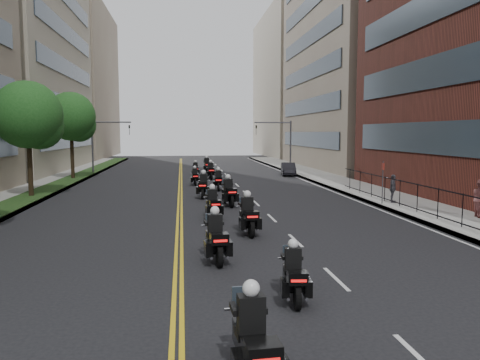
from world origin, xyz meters
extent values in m
cube|color=gray|center=(12.00, 25.00, 0.07)|extent=(4.00, 90.00, 0.15)
cube|color=gray|center=(-12.00, 25.00, 0.07)|extent=(4.00, 90.00, 0.15)
cube|color=#143714|center=(-11.20, 25.00, 0.17)|extent=(2.00, 90.00, 0.04)
cube|color=#333F4C|center=(13.95, 17.00, 3.50)|extent=(0.12, 25.80, 1.80)
cube|color=#333F4C|center=(13.95, 17.00, 7.50)|extent=(0.12, 25.80, 1.80)
cube|color=#333F4C|center=(13.95, 17.00, 11.50)|extent=(0.12, 25.80, 1.80)
cube|color=gray|center=(21.50, 48.00, 15.00)|extent=(15.00, 28.00, 30.00)
cube|color=#333F4C|center=(13.95, 48.00, 3.50)|extent=(0.12, 24.08, 1.80)
cube|color=#333F4C|center=(13.95, 48.00, 7.50)|extent=(0.12, 24.08, 1.80)
cube|color=#333F4C|center=(13.95, 48.00, 11.50)|extent=(0.12, 24.08, 1.80)
cube|color=#333F4C|center=(13.95, 48.00, 15.50)|extent=(0.12, 24.08, 1.80)
cube|color=#333F4C|center=(13.95, 48.00, 19.50)|extent=(0.12, 24.08, 1.80)
cube|color=#A69E86|center=(21.50, 78.00, 13.00)|extent=(15.00, 28.00, 26.00)
cube|color=#333F4C|center=(-13.95, 48.00, 3.50)|extent=(0.12, 24.08, 1.80)
cube|color=#333F4C|center=(-13.95, 48.00, 7.50)|extent=(0.12, 24.08, 1.80)
cube|color=#333F4C|center=(-13.95, 48.00, 11.50)|extent=(0.12, 24.08, 1.80)
cube|color=#333F4C|center=(-13.95, 48.00, 15.50)|extent=(0.12, 24.08, 1.80)
cube|color=gray|center=(-22.00, 78.00, 13.00)|extent=(16.00, 28.00, 26.00)
cube|color=black|center=(11.00, 12.00, 1.60)|extent=(0.05, 28.00, 0.05)
cube|color=black|center=(11.00, 12.00, 0.30)|extent=(0.05, 28.00, 0.05)
cylinder|color=#322316|center=(-11.20, 24.00, 2.55)|extent=(0.32, 0.32, 5.11)
sphere|color=#1C4E1A|center=(-11.20, 24.00, 5.47)|extent=(4.40, 4.40, 4.40)
sphere|color=#1C4E1A|center=(-10.60, 24.40, 4.75)|extent=(3.08, 3.08, 3.08)
cylinder|color=#322316|center=(-11.20, 36.00, 2.69)|extent=(0.32, 0.32, 5.39)
sphere|color=#1C4E1A|center=(-11.20, 36.00, 5.78)|extent=(4.40, 4.40, 4.40)
sphere|color=#1C4E1A|center=(-10.60, 36.40, 5.00)|extent=(3.08, 3.08, 3.08)
cylinder|color=#3F3F44|center=(10.50, 42.00, 2.80)|extent=(0.18, 0.18, 5.60)
cylinder|color=#3F3F44|center=(8.50, 42.00, 5.40)|extent=(4.00, 0.14, 0.14)
imported|color=black|center=(6.70, 42.00, 4.60)|extent=(0.16, 0.20, 1.00)
cylinder|color=#3F3F44|center=(-10.50, 42.00, 2.80)|extent=(0.18, 0.18, 5.60)
cylinder|color=#3F3F44|center=(-8.50, 42.00, 5.40)|extent=(4.00, 0.14, 0.14)
imported|color=black|center=(-6.70, 42.00, 4.60)|extent=(0.16, 0.20, 1.00)
cylinder|color=black|center=(-0.18, 0.52, 0.36)|extent=(0.19, 0.73, 0.73)
cube|color=black|center=(-0.13, -0.33, 0.66)|extent=(0.53, 1.46, 0.43)
cube|color=silver|center=(-0.14, -0.28, 0.42)|extent=(0.44, 0.61, 0.32)
cube|color=black|center=(-0.08, -1.18, 0.92)|extent=(0.58, 0.48, 0.34)
cube|color=black|center=(-0.14, -0.28, 1.19)|extent=(0.49, 0.33, 0.66)
sphere|color=silver|center=(-0.14, -0.27, 1.64)|extent=(0.31, 0.31, 0.31)
cylinder|color=black|center=(1.46, 2.77, 0.32)|extent=(0.19, 0.65, 0.64)
cylinder|color=black|center=(1.61, 4.27, 0.32)|extent=(0.19, 0.65, 0.64)
cube|color=black|center=(1.53, 3.52, 0.59)|extent=(0.52, 1.31, 0.38)
cube|color=silver|center=(1.54, 3.57, 0.37)|extent=(0.41, 0.55, 0.28)
cube|color=black|center=(1.46, 2.77, 0.81)|extent=(0.53, 0.44, 0.30)
cube|color=red|center=(1.44, 2.57, 0.79)|extent=(0.38, 0.06, 0.07)
cube|color=black|center=(1.54, 3.57, 1.06)|extent=(0.44, 0.30, 0.59)
sphere|color=silver|center=(1.54, 3.58, 1.45)|extent=(0.27, 0.27, 0.27)
cylinder|color=black|center=(-0.14, 6.61, 0.37)|extent=(0.21, 0.76, 0.75)
cylinder|color=black|center=(-0.28, 8.37, 0.37)|extent=(0.21, 0.76, 0.75)
cube|color=black|center=(-0.21, 7.49, 0.68)|extent=(0.58, 1.52, 0.44)
cube|color=silver|center=(-0.21, 7.54, 0.43)|extent=(0.46, 0.64, 0.33)
cube|color=black|center=(-0.14, 6.61, 0.95)|extent=(0.61, 0.51, 0.35)
cube|color=red|center=(-0.12, 6.38, 0.92)|extent=(0.44, 0.07, 0.08)
cube|color=black|center=(-0.21, 7.54, 1.23)|extent=(0.51, 0.35, 0.68)
sphere|color=silver|center=(-0.22, 7.55, 1.70)|extent=(0.32, 0.32, 0.32)
cylinder|color=black|center=(1.51, 10.65, 0.38)|extent=(0.19, 0.76, 0.75)
cylinder|color=black|center=(1.42, 12.41, 0.38)|extent=(0.19, 0.76, 0.75)
cube|color=black|center=(1.47, 11.53, 0.68)|extent=(0.53, 1.51, 0.44)
cube|color=silver|center=(1.46, 11.59, 0.43)|extent=(0.45, 0.63, 0.33)
cube|color=black|center=(1.51, 10.65, 0.95)|extent=(0.59, 0.49, 0.35)
cube|color=red|center=(1.52, 10.42, 0.93)|extent=(0.44, 0.05, 0.08)
cube|color=black|center=(1.46, 11.59, 1.24)|extent=(0.50, 0.33, 0.68)
sphere|color=silver|center=(1.46, 11.60, 1.70)|extent=(0.32, 0.32, 0.32)
cylinder|color=black|center=(0.28, 14.39, 0.35)|extent=(0.21, 0.72, 0.71)
cylinder|color=black|center=(0.13, 16.04, 0.35)|extent=(0.21, 0.72, 0.71)
cube|color=black|center=(0.20, 15.21, 0.65)|extent=(0.57, 1.44, 0.42)
cube|color=silver|center=(0.20, 15.27, 0.41)|extent=(0.45, 0.61, 0.31)
cube|color=black|center=(0.28, 14.39, 0.90)|extent=(0.58, 0.49, 0.33)
cube|color=red|center=(0.30, 14.17, 0.87)|extent=(0.42, 0.07, 0.07)
cube|color=black|center=(0.20, 15.27, 1.17)|extent=(0.48, 0.33, 0.65)
sphere|color=silver|center=(0.20, 15.28, 1.60)|extent=(0.30, 0.30, 0.30)
cylinder|color=black|center=(1.50, 18.42, 0.38)|extent=(0.24, 0.77, 0.76)
cylinder|color=black|center=(1.31, 20.19, 0.38)|extent=(0.24, 0.77, 0.76)
cube|color=black|center=(1.41, 19.31, 0.69)|extent=(0.63, 1.55, 0.45)
cube|color=silver|center=(1.40, 19.36, 0.43)|extent=(0.49, 0.66, 0.33)
cube|color=black|center=(1.50, 18.42, 0.96)|extent=(0.63, 0.53, 0.36)
cube|color=red|center=(1.53, 18.19, 0.94)|extent=(0.45, 0.08, 0.08)
cube|color=black|center=(1.40, 19.36, 1.25)|extent=(0.52, 0.36, 0.69)
sphere|color=silver|center=(1.40, 19.37, 1.72)|extent=(0.32, 0.32, 0.32)
cylinder|color=black|center=(0.02, 22.11, 0.37)|extent=(0.23, 0.76, 0.75)
cylinder|color=black|center=(0.20, 23.86, 0.37)|extent=(0.23, 0.76, 0.75)
cube|color=black|center=(0.11, 22.99, 0.68)|extent=(0.62, 1.52, 0.44)
cube|color=silver|center=(0.12, 23.04, 0.43)|extent=(0.48, 0.65, 0.33)
cube|color=black|center=(0.02, 22.11, 0.95)|extent=(0.62, 0.52, 0.35)
cube|color=red|center=(-0.01, 21.88, 0.92)|extent=(0.44, 0.08, 0.08)
cube|color=black|center=(0.12, 23.04, 1.23)|extent=(0.51, 0.36, 0.68)
sphere|color=silver|center=(0.12, 23.05, 1.69)|extent=(0.32, 0.32, 0.32)
cylinder|color=black|center=(1.36, 26.04, 0.35)|extent=(0.19, 0.71, 0.70)
cylinder|color=black|center=(1.46, 27.69, 0.35)|extent=(0.19, 0.71, 0.70)
cube|color=black|center=(1.41, 26.86, 0.64)|extent=(0.52, 1.41, 0.41)
cube|color=silver|center=(1.41, 26.92, 0.40)|extent=(0.43, 0.59, 0.31)
cube|color=black|center=(1.36, 26.04, 0.88)|extent=(0.56, 0.46, 0.33)
cube|color=red|center=(1.34, 25.83, 0.86)|extent=(0.41, 0.06, 0.07)
cube|color=black|center=(1.41, 26.92, 1.15)|extent=(0.47, 0.32, 0.64)
sphere|color=silver|center=(1.41, 26.93, 1.58)|extent=(0.30, 0.30, 0.30)
cylinder|color=black|center=(-0.23, 29.86, 0.32)|extent=(0.15, 0.65, 0.65)
cylinder|color=black|center=(-0.27, 31.39, 0.32)|extent=(0.15, 0.65, 0.65)
cube|color=black|center=(-0.25, 30.62, 0.59)|extent=(0.43, 1.30, 0.38)
cube|color=silver|center=(-0.25, 30.67, 0.37)|extent=(0.38, 0.53, 0.29)
cube|color=black|center=(-0.23, 29.86, 0.82)|extent=(0.51, 0.41, 0.31)
cube|color=red|center=(-0.22, 29.66, 0.80)|extent=(0.38, 0.04, 0.07)
cube|color=black|center=(-0.25, 30.67, 1.07)|extent=(0.43, 0.28, 0.59)
sphere|color=silver|center=(-0.25, 30.68, 1.47)|extent=(0.28, 0.28, 0.28)
cylinder|color=black|center=(1.36, 34.44, 0.36)|extent=(0.16, 0.73, 0.72)
cylinder|color=black|center=(1.34, 36.14, 0.36)|extent=(0.16, 0.73, 0.72)
cube|color=black|center=(1.35, 35.29, 0.66)|extent=(0.46, 1.44, 0.43)
cube|color=silver|center=(1.35, 35.34, 0.42)|extent=(0.41, 0.59, 0.32)
cube|color=black|center=(1.36, 34.44, 0.92)|extent=(0.56, 0.45, 0.34)
cube|color=red|center=(1.36, 34.21, 0.89)|extent=(0.43, 0.04, 0.07)
cube|color=black|center=(1.35, 35.34, 1.19)|extent=(0.47, 0.30, 0.66)
sphere|color=silver|center=(1.35, 35.35, 1.64)|extent=(0.31, 0.31, 0.31)
cylinder|color=black|center=(0.05, 37.72, 0.32)|extent=(0.15, 0.65, 0.64)
cylinder|color=black|center=(0.01, 39.23, 0.32)|extent=(0.15, 0.65, 0.64)
cube|color=black|center=(0.03, 38.47, 0.59)|extent=(0.43, 1.28, 0.38)
cube|color=silver|center=(0.03, 38.52, 0.37)|extent=(0.37, 0.53, 0.28)
cube|color=black|center=(0.05, 37.72, 0.81)|extent=(0.50, 0.41, 0.30)
cube|color=red|center=(0.06, 37.52, 0.79)|extent=(0.38, 0.04, 0.07)
cube|color=black|center=(0.03, 38.52, 1.06)|extent=(0.42, 0.28, 0.59)
sphere|color=silver|center=(0.03, 38.53, 1.45)|extent=(0.27, 0.27, 0.27)
cylinder|color=black|center=(1.43, 41.71, 0.37)|extent=(0.19, 0.76, 0.75)
cylinder|color=black|center=(1.33, 43.46, 0.37)|extent=(0.19, 0.76, 0.75)
cube|color=black|center=(1.38, 42.59, 0.68)|extent=(0.54, 1.51, 0.44)
cube|color=silver|center=(1.38, 42.64, 0.43)|extent=(0.45, 0.63, 0.33)
cube|color=black|center=(1.43, 41.71, 0.95)|extent=(0.60, 0.49, 0.35)
cube|color=red|center=(1.44, 41.48, 0.92)|extent=(0.44, 0.06, 0.08)
cube|color=black|center=(1.38, 42.64, 1.23)|extent=(0.50, 0.33, 0.68)
sphere|color=silver|center=(1.38, 42.65, 1.69)|extent=(0.32, 0.32, 0.32)
imported|color=black|center=(9.40, 38.19, 0.64)|extent=(1.93, 4.03, 1.28)
imported|color=#43424A|center=(11.20, 18.32, 0.99)|extent=(0.83, 1.07, 1.69)
camera|label=1|loc=(-1.30, -8.05, 4.33)|focal=35.00mm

